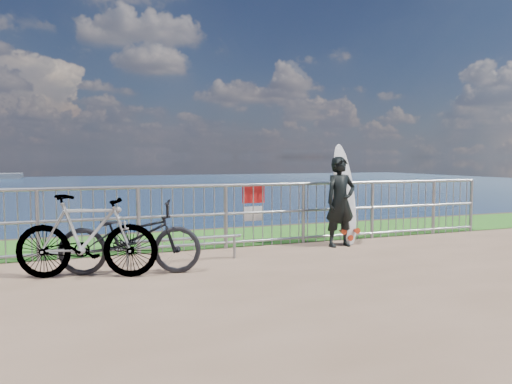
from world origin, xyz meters
name	(u,v)px	position (x,y,z in m)	size (l,w,h in m)	color
grass_strip	(233,237)	(0.00, 2.70, 0.01)	(120.00, 120.00, 0.00)	#2B7520
railing	(254,214)	(0.02, 1.60, 0.58)	(10.06, 0.10, 1.13)	gray
surfer	(340,202)	(1.45, 1.04, 0.80)	(0.58, 0.38, 1.60)	black
surfboard	(345,198)	(1.66, 1.22, 0.85)	(0.57, 0.53, 1.84)	silver
bicycle_near	(130,238)	(-2.29, 0.25, 0.50)	(0.66, 1.90, 1.00)	black
bicycle_far	(87,236)	(-2.85, 0.23, 0.55)	(0.52, 1.83, 1.10)	black
bike_rack	(183,242)	(-1.46, 0.72, 0.32)	(1.84, 0.05, 0.38)	gray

